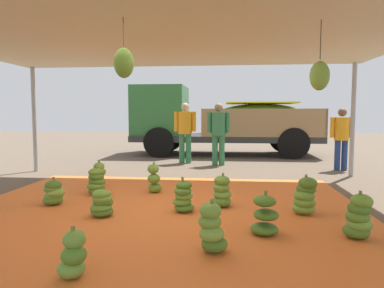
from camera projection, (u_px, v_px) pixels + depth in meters
ground_plane at (185, 176)px, 8.18m from camera, size 40.00×40.00×0.00m
tarp_orange at (161, 211)px, 5.20m from camera, size 6.00×5.33×0.01m
tent_canopy at (159, 32)px, 4.89m from camera, size 8.00×7.00×2.64m
banana_bunch_0 at (212, 229)px, 3.62m from camera, size 0.39×0.39×0.56m
banana_bunch_2 at (265, 217)px, 4.16m from camera, size 0.44×0.44×0.52m
banana_bunch_3 at (99, 175)px, 6.92m from camera, size 0.36×0.39×0.51m
banana_bunch_4 at (53, 193)px, 5.53m from camera, size 0.41×0.41×0.44m
banana_bunch_5 at (102, 204)px, 4.90m from camera, size 0.40×0.41×0.43m
banana_bunch_6 at (359, 218)px, 4.01m from camera, size 0.41×0.41×0.56m
banana_bunch_7 at (222, 192)px, 5.42m from camera, size 0.41×0.41×0.52m
banana_bunch_8 at (73, 256)px, 3.05m from camera, size 0.32×0.30×0.46m
banana_bunch_9 at (154, 180)px, 6.36m from camera, size 0.34×0.37×0.56m
banana_bunch_11 at (183, 197)px, 5.14m from camera, size 0.41×0.38×0.51m
banana_bunch_12 at (96, 182)px, 6.22m from camera, size 0.45×0.43×0.52m
banana_bunch_13 at (305, 197)px, 5.00m from camera, size 0.46×0.46×0.57m
cargo_truck_main at (218, 120)px, 12.40m from camera, size 6.39×2.36×2.40m
worker_0 at (185, 128)px, 10.23m from camera, size 0.64×0.39×1.75m
worker_1 at (342, 134)px, 8.92m from camera, size 0.58×0.35×1.58m
worker_2 at (219, 129)px, 9.77m from camera, size 0.63×0.39×1.73m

